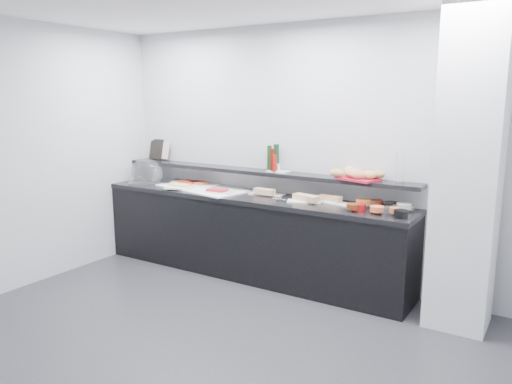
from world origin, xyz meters
The scene contains 57 objects.
ground centered at (0.00, 0.00, 0.00)m, with size 5.00×5.00×0.00m, color #2D2D30.
back_wall centered at (0.00, 2.00, 1.35)m, with size 5.00×0.02×2.70m, color #B0B3B7.
column centered at (1.50, 1.65, 1.35)m, with size 0.50×0.50×2.70m, color silver.
buffet_cabinet centered at (-0.70, 1.70, 0.42)m, with size 3.60×0.60×0.85m, color black.
counter_top centered at (-0.70, 1.70, 0.88)m, with size 3.62×0.62×0.05m, color black.
wall_shelf centered at (-0.70, 1.88, 1.13)m, with size 3.60×0.25×0.04m, color black.
cloche_base centered at (-2.10, 1.70, 0.92)m, with size 0.51×0.34×0.04m, color #B5B6BC.
cloche_dome centered at (-2.20, 1.70, 1.03)m, with size 0.46×0.30×0.34m, color silver.
linen_runner centered at (-1.37, 1.73, 0.91)m, with size 1.15×0.54×0.01m, color white.
platter_meat_a centered at (-1.72, 1.80, 0.92)m, with size 0.34×0.22×0.01m, color white.
food_meat_a centered at (-1.63, 1.81, 0.94)m, with size 0.24×0.15×0.02m, color maroon.
platter_salmon centered at (-1.42, 1.83, 0.92)m, with size 0.30×0.20×0.01m, color white.
food_salmon centered at (-1.49, 1.84, 0.94)m, with size 0.23×0.15×0.02m, color #C74928.
platter_cheese centered at (-1.54, 1.56, 0.92)m, with size 0.34×0.22×0.01m, color white.
food_cheese centered at (-1.58, 1.60, 0.94)m, with size 0.22×0.14×0.02m, color #F8D060.
platter_meat_b centered at (-1.00, 1.60, 0.92)m, with size 0.32×0.21×0.01m, color silver.
food_meat_b centered at (-1.03, 1.58, 0.94)m, with size 0.21×0.14×0.02m, color maroon.
sandwich_plate_left centered at (-0.54, 1.82, 0.91)m, with size 0.38×0.16×0.01m, color white.
sandwich_food_left centered at (-0.54, 1.76, 0.94)m, with size 0.23×0.09×0.06m, color #E2A976.
tongs_left centered at (-0.61, 1.76, 0.92)m, with size 0.01×0.01×0.16m, color silver.
sandwich_plate_mid centered at (-0.03, 1.69, 0.91)m, with size 0.34×0.14×0.01m, color white.
sandwich_food_mid centered at (-0.01, 1.70, 0.94)m, with size 0.28×0.11×0.06m, color tan.
tongs_mid centered at (-0.26, 1.60, 0.92)m, with size 0.01×0.01×0.16m, color #B4B7BB.
sandwich_plate_right centered at (0.31, 1.79, 0.91)m, with size 0.32×0.14×0.01m, color white.
sandwich_food_right centered at (0.21, 1.81, 0.94)m, with size 0.23×0.09×0.06m, color tan.
tongs_right centered at (0.20, 1.76, 0.92)m, with size 0.01×0.01×0.16m, color silver.
bowl_glass_fruit centered at (0.61, 1.78, 0.94)m, with size 0.15×0.15×0.07m, color silver.
fill_glass_fruit centered at (0.56, 1.80, 0.95)m, with size 0.15×0.15×0.05m, color orange.
bowl_black_jam centered at (0.81, 1.82, 0.94)m, with size 0.16×0.16×0.07m, color black.
fill_black_jam centered at (0.67, 1.84, 0.95)m, with size 0.12×0.12×0.05m, color #611F0D.
bowl_glass_cream centered at (0.94, 1.78, 0.94)m, with size 0.20×0.20×0.07m, color silver.
fill_glass_cream centered at (0.94, 1.83, 0.95)m, with size 0.14×0.14×0.05m, color white.
bowl_red_jam centered at (0.59, 1.60, 0.94)m, with size 0.12×0.12×0.07m, color maroon.
fill_red_jam centered at (0.54, 1.56, 0.95)m, with size 0.12×0.12×0.05m, color #5C230D.
bowl_glass_salmon centered at (0.88, 1.60, 0.94)m, with size 0.16×0.16×0.07m, color silver.
fill_glass_salmon centered at (0.77, 1.58, 0.95)m, with size 0.13×0.13×0.05m, color #D75B34.
bowl_black_fruit centered at (0.99, 1.55, 0.94)m, with size 0.12×0.12×0.07m, color black.
fill_black_fruit centered at (0.91, 1.62, 0.95)m, with size 0.09×0.09×0.05m, color #D5561D.
framed_print centered at (-2.29, 1.98, 1.28)m, with size 0.23×0.02×0.26m, color black.
print_art centered at (-2.14, 1.96, 1.28)m, with size 0.20×0.00×0.22m, color #D6A59A.
condiment_tray centered at (-0.44, 1.89, 1.16)m, with size 0.23×0.14×0.01m, color white.
bottle_green_a centered at (-0.58, 1.94, 1.29)m, with size 0.05×0.05×0.26m, color #10380F.
bottle_brown centered at (-0.50, 1.86, 1.28)m, with size 0.06×0.06×0.24m, color #3D130B.
bottle_green_b centered at (-0.49, 1.94, 1.30)m, with size 0.06×0.06×0.28m, color black.
bottle_hot centered at (-0.45, 1.83, 1.25)m, with size 0.04×0.04×0.18m, color #AB0E0C.
shaker_salt centered at (-0.44, 1.89, 1.20)m, with size 0.03×0.03×0.07m, color silver.
shaker_pepper centered at (-0.46, 1.92, 1.20)m, with size 0.03×0.03×0.07m, color silver.
bread_tray centered at (0.48, 1.84, 1.16)m, with size 0.37×0.26×0.02m, color #A51129.
bread_roll_nw centered at (0.38, 1.92, 1.21)m, with size 0.16×0.10×0.08m, color #B29144.
bread_roll_n centered at (0.33, 1.99, 1.21)m, with size 0.13×0.08×0.08m, color tan.
bread_roll_ne centered at (0.64, 1.93, 1.21)m, with size 0.15×0.10×0.08m, color #B07E43.
bread_roll_sw centered at (0.28, 1.79, 1.21)m, with size 0.15×0.10×0.08m, color #B98046.
bread_roll_s centered at (0.49, 1.79, 1.21)m, with size 0.15×0.10×0.08m, color #C3794A.
bread_roll_se centered at (0.59, 1.84, 1.21)m, with size 0.15×0.09×0.08m, color tan.
bread_roll_midw centered at (0.43, 1.84, 1.21)m, with size 0.16×0.10×0.08m, color #C07B49.
bread_roll_mide centered at (0.43, 1.92, 1.21)m, with size 0.13×0.08×0.08m, color #AF7943.
carafe centered at (0.87, 1.87, 1.30)m, with size 0.09×0.09×0.30m, color white.
Camera 1 is at (2.17, -2.74, 1.96)m, focal length 35.00 mm.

